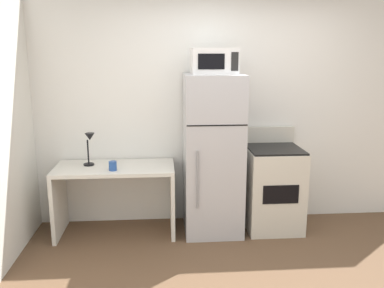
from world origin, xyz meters
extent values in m
cube|color=white|center=(0.00, 1.70, 1.30)|extent=(5.00, 0.10, 2.60)
cube|color=silver|center=(-1.25, 1.33, 0.73)|extent=(1.26, 0.60, 0.04)
cube|color=silver|center=(-1.86, 1.33, 0.35)|extent=(0.04, 0.60, 0.71)
cube|color=silver|center=(-0.64, 1.33, 0.35)|extent=(0.04, 0.60, 0.71)
cylinder|color=black|center=(-1.53, 1.39, 0.76)|extent=(0.11, 0.11, 0.02)
cylinder|color=black|center=(-1.53, 1.39, 0.90)|extent=(0.02, 0.02, 0.26)
cone|color=black|center=(-1.50, 1.37, 1.07)|extent=(0.10, 0.10, 0.08)
cylinder|color=#264C99|center=(-1.25, 1.18, 0.80)|extent=(0.08, 0.08, 0.09)
cube|color=#B7B7BC|center=(-0.20, 1.32, 0.86)|extent=(0.61, 0.62, 1.71)
cube|color=black|center=(-0.20, 1.00, 1.23)|extent=(0.60, 0.00, 0.01)
cylinder|color=gray|center=(-0.40, 0.99, 0.68)|extent=(0.02, 0.02, 0.60)
cube|color=silver|center=(-0.20, 1.30, 1.84)|extent=(0.46, 0.34, 0.26)
cube|color=black|center=(-0.25, 1.13, 1.84)|extent=(0.26, 0.01, 0.15)
cube|color=black|center=(-0.02, 1.13, 1.84)|extent=(0.07, 0.01, 0.18)
cube|color=beige|center=(0.47, 1.33, 0.45)|extent=(0.59, 0.60, 0.90)
cube|color=black|center=(0.47, 1.33, 0.91)|extent=(0.57, 0.58, 0.02)
cube|color=beige|center=(0.47, 1.61, 1.01)|extent=(0.59, 0.04, 0.18)
cube|color=black|center=(0.47, 1.03, 0.50)|extent=(0.38, 0.01, 0.20)
camera|label=1|loc=(-0.74, -2.84, 1.93)|focal=37.83mm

